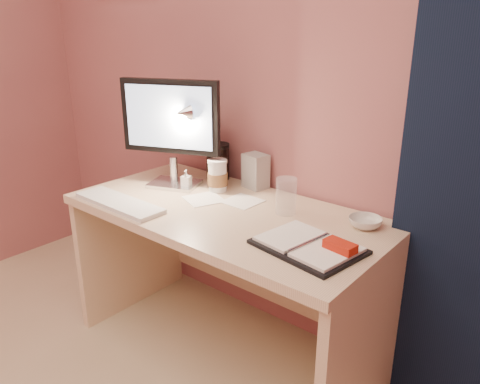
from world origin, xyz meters
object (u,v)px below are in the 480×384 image
Objects in this scene: product_box at (256,171)px; clear_cup at (286,196)px; planner at (311,246)px; dark_jar at (218,163)px; coffee_cup at (218,176)px; lotion_bottle at (186,179)px; bowl at (365,222)px; desk at (237,250)px; keyboard at (119,203)px; monitor at (171,124)px; desk_lamp at (208,139)px.

clear_cup is at bearing -19.43° from product_box.
planner is 0.88m from dark_jar.
dark_jar is (-0.12, 0.14, 0.01)m from coffee_cup.
coffee_cup reaches higher than lotion_bottle.
bowl is 0.78× the size of product_box.
dark_jar is at bearing 174.18° from bowl.
coffee_cup reaches higher than bowl.
clear_cup is at bearing 13.95° from desk.
product_box is at bearing 153.03° from planner.
desk is at bearing -166.37° from bowl.
lotion_bottle is at bearing -93.86° from dark_jar.
keyboard is 0.73m from clear_cup.
desk is at bearing 41.06° from keyboard.
coffee_cup is 0.16m from lotion_bottle.
monitor is 1.09× the size of keyboard.
product_box is at bearing 61.46° from keyboard.
coffee_cup is at bearing 63.92° from keyboard.
bowl reaches higher than desk.
keyboard is at bearing -110.35° from monitor.
dark_jar reaches higher than planner.
keyboard is 2.88× the size of dark_jar.
lotion_bottle is 0.56× the size of dark_jar.
dark_jar reaches higher than keyboard.
lotion_bottle is at bearing -175.04° from clear_cup.
bowl is (0.06, 0.30, 0.01)m from planner.
planner reaches higher than keyboard.
desk is 2.73× the size of monitor.
monitor reaches higher than coffee_cup.
keyboard is 3.08× the size of coffee_cup.
product_box reaches higher than clear_cup.
dark_jar reaches higher than lotion_bottle.
dark_jar reaches higher than desk.
planner is 2.55× the size of coffee_cup.
bowl is 0.79× the size of dark_jar.
keyboard is at bearing -96.69° from desk_lamp.
planner is (0.87, 0.17, 0.00)m from keyboard.
desk_lamp is (-0.21, 0.04, 0.48)m from desk.
coffee_cup is 0.94× the size of dark_jar.
desk is 0.56m from planner.
keyboard is 0.49m from desk_lamp.
desk_lamp is at bearing -173.30° from bowl.
lotion_bottle reaches higher than desk.
desk is 3.42× the size of desk_lamp.
product_box is (0.11, 0.15, 0.01)m from coffee_cup.
lotion_bottle is (0.08, 0.01, -0.26)m from monitor.
desk_lamp reaches higher than clear_cup.
monitor is at bearing -174.84° from clear_cup.
desk_lamp is at bearing -123.99° from coffee_cup.
bowl reaches higher than keyboard.
product_box is at bearing 108.23° from desk.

